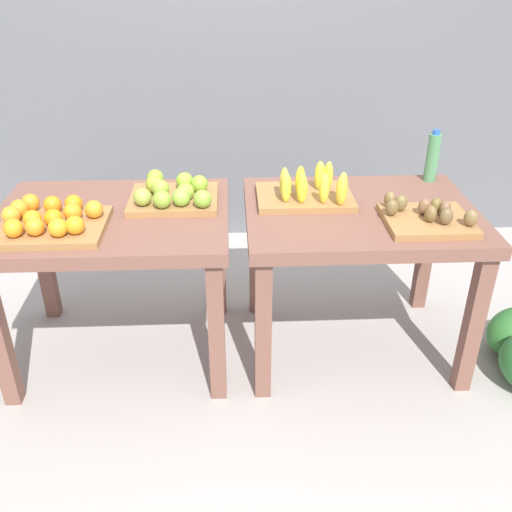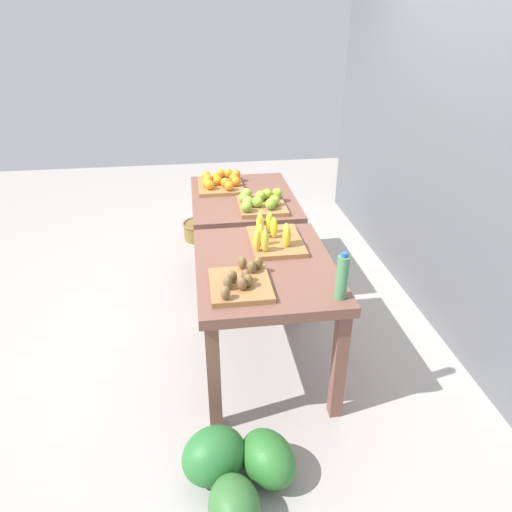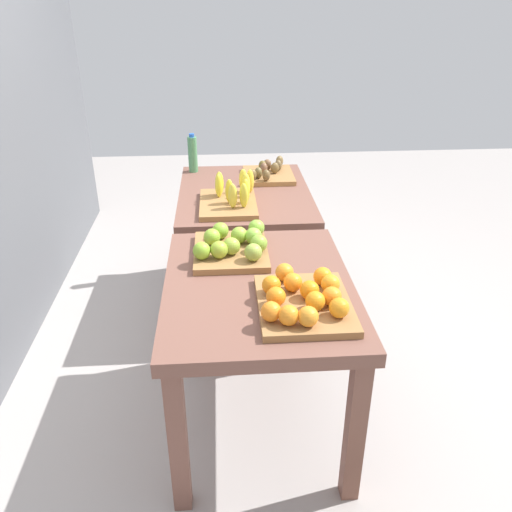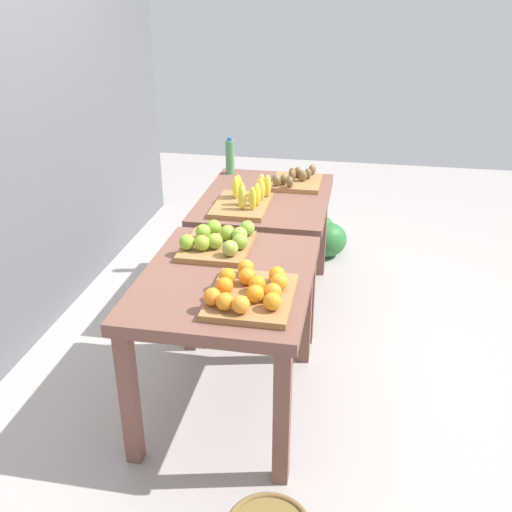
{
  "view_description": "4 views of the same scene",
  "coord_description": "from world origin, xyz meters",
  "views": [
    {
      "loc": [
        -0.02,
        -2.32,
        1.83
      ],
      "look_at": [
        0.08,
        -0.05,
        0.56
      ],
      "focal_mm": 40.06,
      "sensor_mm": 36.0,
      "label": 1
    },
    {
      "loc": [
        2.92,
        -0.38,
        2.08
      ],
      "look_at": [
        0.07,
        0.02,
        0.55
      ],
      "focal_mm": 33.01,
      "sensor_mm": 36.0,
      "label": 2
    },
    {
      "loc": [
        -2.47,
        0.15,
        1.88
      ],
      "look_at": [
        -0.03,
        -0.03,
        0.61
      ],
      "focal_mm": 36.7,
      "sensor_mm": 36.0,
      "label": 3
    },
    {
      "loc": [
        -2.93,
        -0.58,
        2.03
      ],
      "look_at": [
        0.06,
        -0.03,
        0.57
      ],
      "focal_mm": 40.94,
      "sensor_mm": 36.0,
      "label": 4
    }
  ],
  "objects": [
    {
      "name": "kiwi_bin",
      "position": [
        0.8,
        -0.17,
        0.79
      ],
      "size": [
        0.36,
        0.32,
        0.1
      ],
      "color": "#9A6C3D",
      "rests_on": "display_table_right"
    },
    {
      "name": "banana_crate",
      "position": [
        0.33,
        0.09,
        0.81
      ],
      "size": [
        0.44,
        0.33,
        0.17
      ],
      "color": "#9A6C3D",
      "rests_on": "display_table_right"
    },
    {
      "name": "apple_bin",
      "position": [
        -0.29,
        0.1,
        0.81
      ],
      "size": [
        0.4,
        0.37,
        0.11
      ],
      "color": "#9A6C3D",
      "rests_on": "display_table_left"
    },
    {
      "name": "display_table_left",
      "position": [
        -0.56,
        0.0,
        0.65
      ],
      "size": [
        1.04,
        0.8,
        0.76
      ],
      "color": "brown",
      "rests_on": "ground_plane"
    },
    {
      "name": "ground_plane",
      "position": [
        0.0,
        0.0,
        0.0
      ],
      "size": [
        8.0,
        8.0,
        0.0
      ],
      "primitive_type": "plane",
      "color": "#A59E99"
    },
    {
      "name": "watermelon_pile",
      "position": [
        1.42,
        -0.26,
        0.13
      ],
      "size": [
        0.63,
        0.65,
        0.28
      ],
      "color": "#356D32",
      "rests_on": "ground_plane"
    },
    {
      "name": "orange_bin",
      "position": [
        -0.78,
        -0.16,
        0.81
      ],
      "size": [
        0.44,
        0.37,
        0.11
      ],
      "color": "#9A6C3D",
      "rests_on": "display_table_left"
    },
    {
      "name": "display_table_right",
      "position": [
        0.56,
        0.0,
        0.65
      ],
      "size": [
        1.04,
        0.8,
        0.76
      ],
      "color": "brown",
      "rests_on": "ground_plane"
    },
    {
      "name": "water_bottle",
      "position": [
        0.97,
        0.33,
        0.88
      ],
      "size": [
        0.06,
        0.06,
        0.26
      ],
      "color": "#4C8C59",
      "rests_on": "display_table_right"
    }
  ]
}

